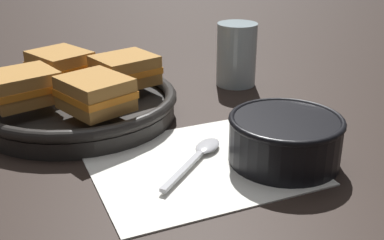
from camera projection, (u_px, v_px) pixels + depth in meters
name	position (u px, v px, depth m)	size (l,w,h in m)	color
ground_plane	(176.00, 155.00, 0.64)	(4.00, 4.00, 0.00)	black
napkin	(198.00, 164.00, 0.61)	(0.29, 0.26, 0.00)	white
soup_bowl	(285.00, 137.00, 0.61)	(0.14, 0.14, 0.06)	black
spoon	(201.00, 152.00, 0.63)	(0.14, 0.10, 0.01)	#B7B7BC
skillet	(78.00, 104.00, 0.75)	(0.31, 0.41, 0.04)	black
sandwich_near_left	(22.00, 87.00, 0.69)	(0.10, 0.09, 0.05)	#B27A38
sandwich_near_right	(95.00, 93.00, 0.67)	(0.10, 0.11, 0.05)	#B27A38
sandwich_far_left	(125.00, 70.00, 0.77)	(0.10, 0.09, 0.05)	#B27A38
sandwich_far_right	(60.00, 65.00, 0.79)	(0.10, 0.11, 0.05)	#B27A38
drinking_glass	(236.00, 54.00, 0.88)	(0.07, 0.07, 0.11)	silver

